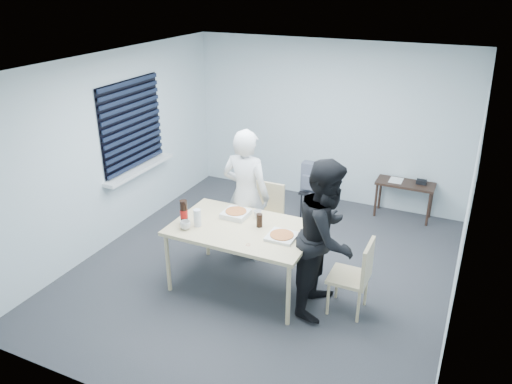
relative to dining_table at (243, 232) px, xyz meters
The scene contains 19 objects.
room 2.39m from the dining_table, 158.30° to the left, with size 5.00×5.00×5.00m.
dining_table is the anchor object (origin of this frame).
chair_far 1.09m from the dining_table, 98.42° to the left, with size 0.42×0.42×0.89m.
chair_right 1.37m from the dining_table, ahead, with size 0.42×0.42×0.89m.
person_white 0.72m from the dining_table, 112.90° to the left, with size 0.65×0.42×1.77m, color silver.
person_black 1.00m from the dining_table, ahead, with size 0.86×0.47×1.77m, color black.
side_table 3.08m from the dining_table, 62.45° to the left, with size 0.87×0.38×0.58m.
stool 2.17m from the dining_table, 86.57° to the left, with size 0.32×0.32×0.45m.
backpack 2.12m from the dining_table, 86.55° to the left, with size 0.32×0.23×0.45m.
pizza_box_a 0.31m from the dining_table, 132.02° to the left, with size 0.30×0.30×0.07m.
pizza_box_b 0.51m from the dining_table, ahead, with size 0.31×0.31×0.04m.
mug_a 0.67m from the dining_table, 151.76° to the right, with size 0.12×0.12×0.10m, color silver.
mug_b 0.32m from the dining_table, 80.18° to the left, with size 0.10×0.10×0.09m, color silver.
cola_glass 0.24m from the dining_table, 30.36° to the left, with size 0.07×0.07×0.16m, color black.
soda_bottle 0.72m from the dining_table, 163.68° to the right, with size 0.09×0.09×0.29m.
plastic_cups 0.55m from the dining_table, 159.21° to the right, with size 0.09×0.09×0.21m, color silver.
rubber_band 0.42m from the dining_table, 55.73° to the right, with size 0.05×0.05×0.00m, color red.
papers 3.03m from the dining_table, 65.20° to the left, with size 0.19×0.26×0.00m, color white.
black_box 3.22m from the dining_table, 59.37° to the left, with size 0.15×0.10×0.06m, color black.
Camera 1 is at (2.22, -5.03, 3.50)m, focal length 35.00 mm.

